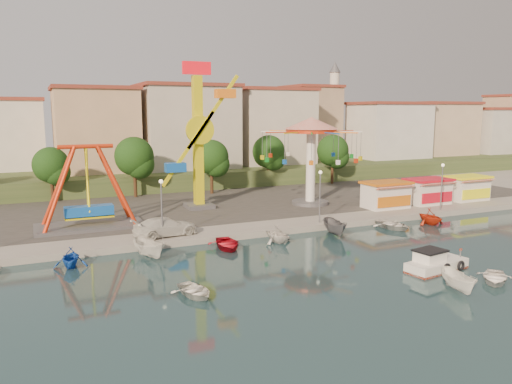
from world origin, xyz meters
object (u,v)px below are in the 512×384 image
wave_swinger (311,141)px  cabin_motorboat (435,264)px  rowboat_a (195,291)px  van (165,227)px  kamikaze_tower (201,140)px  pirate_ship_ride (88,188)px  skiff (459,281)px

wave_swinger → cabin_motorboat: bearing=-98.2°
rowboat_a → van: 13.93m
wave_swinger → kamikaze_tower: bearing=166.9°
pirate_ship_ride → rowboat_a: size_ratio=3.03×
rowboat_a → van: size_ratio=0.57×
pirate_ship_ride → van: bearing=-47.1°
rowboat_a → van: bearing=70.8°
wave_swinger → van: 22.32m
pirate_ship_ride → skiff: pirate_ship_ride is taller
wave_swinger → cabin_motorboat: 25.66m
kamikaze_tower → rowboat_a: bearing=-109.2°
rowboat_a → pirate_ship_ride: bearing=89.3°
pirate_ship_ride → wave_swinger: size_ratio=0.86×
skiff → van: 24.77m
kamikaze_tower → van: 14.86m
pirate_ship_ride → rowboat_a: pirate_ship_ride is taller
wave_swinger → rowboat_a: wave_swinger is taller
kamikaze_tower → cabin_motorboat: (9.15, -27.16, -8.03)m
wave_swinger → rowboat_a: size_ratio=3.52×
cabin_motorboat → van: (-16.22, 16.17, 0.97)m
cabin_motorboat → skiff: bearing=-123.6°
skiff → wave_swinger: bearing=94.5°
wave_swinger → van: wave_swinger is taller
wave_swinger → van: size_ratio=2.00×
cabin_motorboat → pirate_ship_ride: bearing=125.3°
kamikaze_tower → skiff: size_ratio=4.69×
kamikaze_tower → rowboat_a: (-8.64, -24.78, -8.17)m
skiff → kamikaze_tower: bearing=118.4°
skiff → van: bearing=140.8°
pirate_ship_ride → kamikaze_tower: kamikaze_tower is taller
pirate_ship_ride → kamikaze_tower: (12.93, 4.68, 4.11)m
wave_swinger → cabin_motorboat: size_ratio=2.19×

